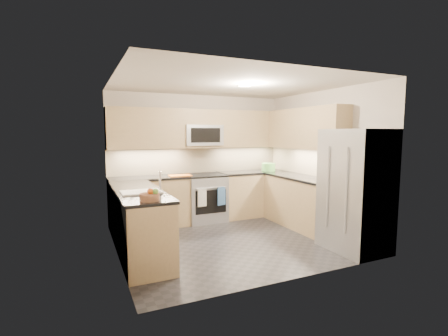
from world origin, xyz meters
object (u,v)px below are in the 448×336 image
Objects in this scene: refrigerator at (355,190)px; fruit_basket at (150,197)px; cutting_board at (180,175)px; utensil_bowl at (269,167)px; gas_range at (205,198)px; microwave at (202,135)px.

fruit_basket is (-2.95, 0.33, 0.08)m from refrigerator.
refrigerator is 4.45× the size of cutting_board.
refrigerator is 2.36m from utensil_bowl.
gas_range is 1.25m from microwave.
cutting_board is at bearing 179.79° from utensil_bowl.
microwave reaches higher than fruit_basket.
utensil_bowl is (1.43, -0.19, -0.68)m from microwave.
gas_range is at bearing 177.27° from utensil_bowl.
fruit_basket is (-1.50, -2.22, -0.72)m from microwave.
gas_range is 0.71m from cutting_board.
microwave is at bearing 119.62° from refrigerator.
microwave is at bearing 90.00° from gas_range.
utensil_bowl is 1.22× the size of fruit_basket.
cutting_board is 1.71× the size of fruit_basket.
cutting_board reaches higher than gas_range.
microwave reaches higher than gas_range.
microwave is 0.93m from cutting_board.
fruit_basket is at bearing -124.08° from microwave.
microwave reaches higher than cutting_board.
cutting_board is at bearing 129.75° from refrigerator.
utensil_bowl is at bearing -7.70° from microwave.
refrigerator is (1.45, -2.55, -0.80)m from microwave.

